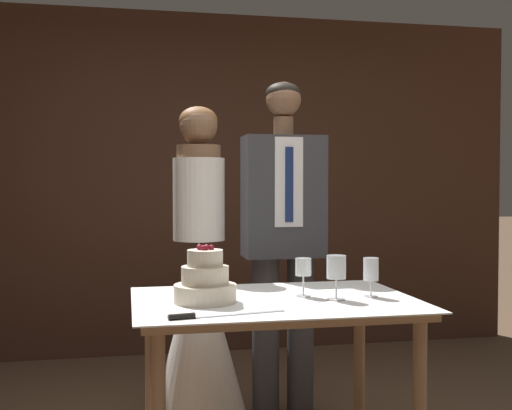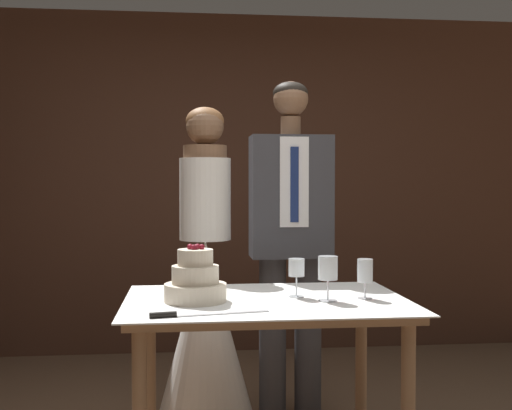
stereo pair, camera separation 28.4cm
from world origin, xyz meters
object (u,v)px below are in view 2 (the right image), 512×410
cake_knife (187,314)px  bride (205,306)px  wine_glass_near (365,273)px  wine_glass_far (328,270)px  tiered_cake (195,281)px  wine_glass_middle (297,270)px  groom (290,231)px  cake_table (266,323)px

cake_knife → bride: (0.10, 1.12, -0.18)m
wine_glass_near → wine_glass_far: wine_glass_far is taller
tiered_cake → wine_glass_middle: size_ratio=1.55×
wine_glass_far → groom: groom is taller
cake_knife → wine_glass_far: (0.59, 0.25, 0.12)m
wine_glass_middle → wine_glass_far: bearing=-43.5°
cake_knife → cake_table: bearing=33.0°
cake_table → bride: size_ratio=0.70×
tiered_cake → wine_glass_middle: bearing=7.6°
tiered_cake → wine_glass_near: bearing=-0.9°
wine_glass_near → groom: size_ratio=0.09×
wine_glass_near → wine_glass_far: size_ratio=0.90×
tiered_cake → groom: 0.99m
cake_knife → bride: bride is taller
tiered_cake → cake_knife: 0.31m
tiered_cake → wine_glass_middle: tiered_cake is taller
cake_knife → wine_glass_far: size_ratio=2.39×
tiered_cake → bride: 0.87m
tiered_cake → wine_glass_near: size_ratio=1.53×
cake_knife → wine_glass_middle: size_ratio=2.70×
wine_glass_middle → groom: groom is taller
bride → groom: groom is taller
wine_glass_middle → bride: (-0.37, 0.76, -0.30)m
tiered_cake → bride: bearing=85.4°
bride → cake_knife: bearing=-95.1°
bride → groom: size_ratio=0.92×
tiered_cake → groom: bearing=56.8°
cake_table → wine_glass_near: size_ratio=7.04×
tiered_cake → wine_glass_middle: 0.44m
cake_table → wine_glass_far: wine_glass_far is taller
cake_knife → wine_glass_near: (0.76, 0.28, 0.10)m
wine_glass_middle → groom: (0.10, 0.76, 0.11)m
cake_table → wine_glass_near: 0.48m
wine_glass_middle → groom: size_ratio=0.09×
cake_knife → wine_glass_far: bearing=12.0°
tiered_cake → wine_glass_far: 0.56m
cake_knife → wine_glass_middle: wine_glass_middle is taller
cake_knife → wine_glass_middle: 0.60m
cake_knife → wine_glass_near: 0.82m
cake_table → tiered_cake: 0.36m
wine_glass_middle → wine_glass_far: size_ratio=0.89×
cake_table → tiered_cake: (-0.30, -0.03, 0.19)m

